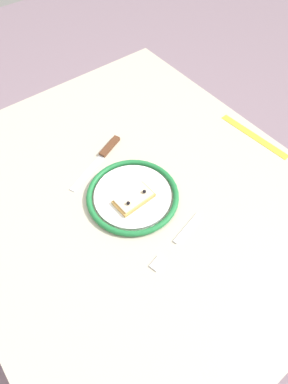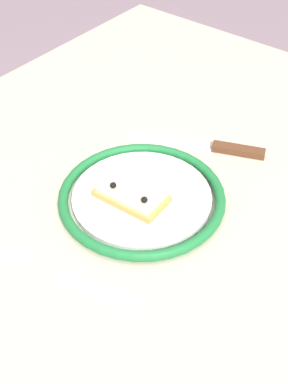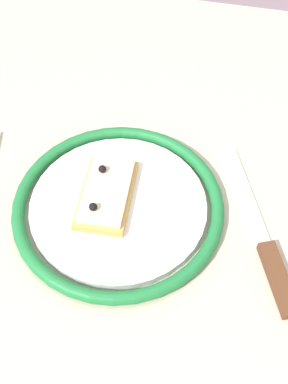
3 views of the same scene
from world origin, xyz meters
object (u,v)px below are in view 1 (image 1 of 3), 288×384
at_px(dining_table, 134,205).
at_px(fork, 176,241).
at_px(plate, 133,195).
at_px(knife, 104,153).
at_px(measuring_tape, 254,136).
at_px(pizza_slice_near, 134,198).

height_order(dining_table, fork, fork).
xyz_separation_m(dining_table, fork, (-0.20, 0.01, 0.08)).
distance_m(dining_table, plate, 0.09).
height_order(dining_table, knife, knife).
relative_size(fork, measuring_tape, 0.79).
height_order(pizza_slice_near, measuring_tape, pizza_slice_near).
bearing_deg(plate, knife, -7.91).
distance_m(knife, measuring_tape, 0.49).
bearing_deg(plate, fork, -177.74).
height_order(plate, pizza_slice_near, pizza_slice_near).
distance_m(dining_table, knife, 0.19).
relative_size(pizza_slice_near, fork, 0.56).
bearing_deg(knife, plate, 172.09).
relative_size(pizza_slice_near, knife, 0.49).
distance_m(plate, knife, 0.19).
bearing_deg(measuring_tape, pizza_slice_near, 82.44).
bearing_deg(dining_table, plate, 140.92).
bearing_deg(plate, dining_table, -39.08).
relative_size(plate, pizza_slice_near, 2.32).
distance_m(dining_table, measuring_tape, 0.45).
xyz_separation_m(dining_table, measuring_tape, (-0.07, -0.44, 0.08)).
relative_size(dining_table, measuring_tape, 4.42).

